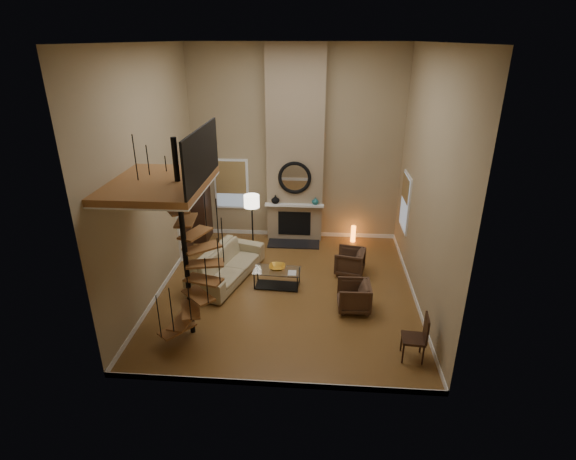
# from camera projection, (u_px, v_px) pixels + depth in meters

# --- Properties ---
(ground) EXTENTS (6.00, 6.50, 0.01)m
(ground) POSITION_uv_depth(u_px,v_px,m) (287.00, 290.00, 10.71)
(ground) COLOR olive
(ground) RESTS_ON ground
(back_wall) EXTENTS (6.00, 0.02, 5.50)m
(back_wall) POSITION_uv_depth(u_px,v_px,m) (296.00, 146.00, 12.59)
(back_wall) COLOR tan
(back_wall) RESTS_ON ground
(front_wall) EXTENTS (6.00, 0.02, 5.50)m
(front_wall) POSITION_uv_depth(u_px,v_px,m) (269.00, 244.00, 6.64)
(front_wall) COLOR tan
(front_wall) RESTS_ON ground
(left_wall) EXTENTS (0.02, 6.50, 5.50)m
(left_wall) POSITION_uv_depth(u_px,v_px,m) (151.00, 177.00, 9.82)
(left_wall) COLOR tan
(left_wall) RESTS_ON ground
(right_wall) EXTENTS (0.02, 6.50, 5.50)m
(right_wall) POSITION_uv_depth(u_px,v_px,m) (428.00, 183.00, 9.40)
(right_wall) COLOR tan
(right_wall) RESTS_ON ground
(ceiling) EXTENTS (6.00, 6.50, 0.01)m
(ceiling) POSITION_uv_depth(u_px,v_px,m) (286.00, 42.00, 8.52)
(ceiling) COLOR silver
(ceiling) RESTS_ON back_wall
(baseboard_back) EXTENTS (6.00, 0.02, 0.12)m
(baseboard_back) POSITION_uv_depth(u_px,v_px,m) (295.00, 233.00, 13.65)
(baseboard_back) COLOR white
(baseboard_back) RESTS_ON ground
(baseboard_front) EXTENTS (6.00, 0.02, 0.12)m
(baseboard_front) POSITION_uv_depth(u_px,v_px,m) (272.00, 384.00, 7.72)
(baseboard_front) COLOR white
(baseboard_front) RESTS_ON ground
(baseboard_left) EXTENTS (0.02, 6.50, 0.12)m
(baseboard_left) POSITION_uv_depth(u_px,v_px,m) (165.00, 283.00, 10.89)
(baseboard_left) COLOR white
(baseboard_left) RESTS_ON ground
(baseboard_right) EXTENTS (0.02, 6.50, 0.12)m
(baseboard_right) POSITION_uv_depth(u_px,v_px,m) (413.00, 293.00, 10.47)
(baseboard_right) COLOR white
(baseboard_right) RESTS_ON ground
(chimney_breast) EXTENTS (1.60, 0.38, 5.50)m
(chimney_breast) POSITION_uv_depth(u_px,v_px,m) (295.00, 148.00, 12.41)
(chimney_breast) COLOR #947E60
(chimney_breast) RESTS_ON ground
(hearth) EXTENTS (1.50, 0.60, 0.04)m
(hearth) POSITION_uv_depth(u_px,v_px,m) (294.00, 244.00, 13.05)
(hearth) COLOR black
(hearth) RESTS_ON ground
(firebox) EXTENTS (0.95, 0.02, 0.72)m
(firebox) POSITION_uv_depth(u_px,v_px,m) (294.00, 223.00, 13.11)
(firebox) COLOR black
(firebox) RESTS_ON chimney_breast
(mantel) EXTENTS (1.70, 0.18, 0.06)m
(mantel) POSITION_uv_depth(u_px,v_px,m) (294.00, 205.00, 12.79)
(mantel) COLOR white
(mantel) RESTS_ON chimney_breast
(mirror_frame) EXTENTS (0.94, 0.10, 0.94)m
(mirror_frame) POSITION_uv_depth(u_px,v_px,m) (295.00, 178.00, 12.53)
(mirror_frame) COLOR black
(mirror_frame) RESTS_ON chimney_breast
(mirror_disc) EXTENTS (0.80, 0.01, 0.80)m
(mirror_disc) POSITION_uv_depth(u_px,v_px,m) (295.00, 178.00, 12.54)
(mirror_disc) COLOR white
(mirror_disc) RESTS_ON chimney_breast
(vase_left) EXTENTS (0.24, 0.24, 0.25)m
(vase_left) POSITION_uv_depth(u_px,v_px,m) (275.00, 199.00, 12.81)
(vase_left) COLOR black
(vase_left) RESTS_ON mantel
(vase_right) EXTENTS (0.20, 0.20, 0.21)m
(vase_right) POSITION_uv_depth(u_px,v_px,m) (315.00, 201.00, 12.73)
(vase_right) COLOR #1B5C5F
(vase_right) RESTS_ON mantel
(window_back) EXTENTS (1.02, 0.06, 1.52)m
(window_back) POSITION_uv_depth(u_px,v_px,m) (231.00, 183.00, 13.14)
(window_back) COLOR white
(window_back) RESTS_ON back_wall
(window_right) EXTENTS (0.06, 1.02, 1.52)m
(window_right) POSITION_uv_depth(u_px,v_px,m) (405.00, 201.00, 11.68)
(window_right) COLOR white
(window_right) RESTS_ON right_wall
(entry_door) EXTENTS (0.10, 1.05, 2.16)m
(entry_door) POSITION_uv_depth(u_px,v_px,m) (184.00, 218.00, 12.14)
(entry_door) COLOR white
(entry_door) RESTS_ON ground
(loft) EXTENTS (1.70, 2.20, 1.09)m
(loft) POSITION_uv_depth(u_px,v_px,m) (164.00, 181.00, 7.92)
(loft) COLOR #986031
(loft) RESTS_ON left_wall
(spiral_stair) EXTENTS (1.47, 1.47, 4.06)m
(spiral_stair) POSITION_uv_depth(u_px,v_px,m) (186.00, 254.00, 8.48)
(spiral_stair) COLOR black
(spiral_stair) RESTS_ON ground
(hutch) EXTENTS (0.40, 0.85, 1.91)m
(hutch) POSITION_uv_depth(u_px,v_px,m) (201.00, 208.00, 13.12)
(hutch) COLOR black
(hutch) RESTS_ON ground
(sofa) EXTENTS (1.63, 2.65, 0.72)m
(sofa) POSITION_uv_depth(u_px,v_px,m) (227.00, 264.00, 11.08)
(sofa) COLOR tan
(sofa) RESTS_ON ground
(armchair_near) EXTENTS (0.85, 0.83, 0.65)m
(armchair_near) POSITION_uv_depth(u_px,v_px,m) (352.00, 262.00, 11.28)
(armchair_near) COLOR #4A3122
(armchair_near) RESTS_ON ground
(armchair_far) EXTENTS (0.74, 0.72, 0.65)m
(armchair_far) POSITION_uv_depth(u_px,v_px,m) (357.00, 296.00, 9.78)
(armchair_far) COLOR #4A3122
(armchair_far) RESTS_ON ground
(coffee_table) EXTENTS (1.16, 0.63, 0.44)m
(coffee_table) POSITION_uv_depth(u_px,v_px,m) (277.00, 276.00, 10.75)
(coffee_table) COLOR silver
(coffee_table) RESTS_ON ground
(bowl) EXTENTS (0.40, 0.40, 0.10)m
(bowl) POSITION_uv_depth(u_px,v_px,m) (277.00, 267.00, 10.71)
(bowl) COLOR gold
(bowl) RESTS_ON coffee_table
(book) EXTENTS (0.20, 0.27, 0.03)m
(book) POSITION_uv_depth(u_px,v_px,m) (291.00, 273.00, 10.51)
(book) COLOR gray
(book) RESTS_ON coffee_table
(floor_lamp) EXTENTS (0.42, 0.42, 1.73)m
(floor_lamp) POSITION_uv_depth(u_px,v_px,m) (252.00, 206.00, 11.98)
(floor_lamp) COLOR black
(floor_lamp) RESTS_ON ground
(accent_lamp) EXTENTS (0.14, 0.14, 0.49)m
(accent_lamp) POSITION_uv_depth(u_px,v_px,m) (353.00, 234.00, 13.15)
(accent_lamp) COLOR orange
(accent_lamp) RESTS_ON ground
(side_chair) EXTENTS (0.46, 0.45, 0.94)m
(side_chair) POSITION_uv_depth(u_px,v_px,m) (419.00, 335.00, 8.22)
(side_chair) COLOR black
(side_chair) RESTS_ON ground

